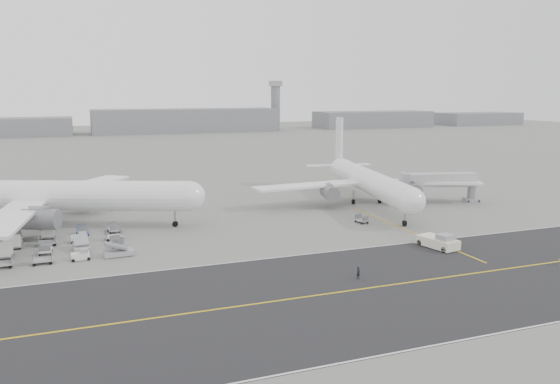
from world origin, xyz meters
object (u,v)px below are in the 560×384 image
object	(u,v)px
control_tower	(276,104)
airliner_a	(50,196)
pushback_tug	(439,242)
jet_bridge	(440,182)
ground_crew_a	(358,273)
airliner_b	(368,181)

from	to	relation	value
control_tower	airliner_a	xyz separation A→B (m)	(-128.20, -234.91, -10.69)
control_tower	pushback_tug	distance (m)	280.88
jet_bridge	ground_crew_a	size ratio (longest dim) A/B	10.76
control_tower	ground_crew_a	size ratio (longest dim) A/B	18.86
airliner_b	pushback_tug	world-z (taller)	airliner_b
airliner_a	pushback_tug	xyz separation A→B (m)	(56.56, -36.26, -4.58)
pushback_tug	ground_crew_a	xyz separation A→B (m)	(-18.54, -8.34, -0.16)
ground_crew_a	pushback_tug	bearing A→B (deg)	6.72
airliner_b	control_tower	bearing A→B (deg)	84.79
jet_bridge	ground_crew_a	xyz separation A→B (m)	(-40.51, -38.11, -3.81)
control_tower	ground_crew_a	bearing A→B (deg)	-107.88
airliner_a	jet_bridge	size ratio (longest dim) A/B	2.98
control_tower	airliner_b	distance (m)	246.30
airliner_a	jet_bridge	distance (m)	78.80
control_tower	airliner_a	world-z (taller)	control_tower
airliner_b	pushback_tug	bearing A→B (deg)	-90.68
jet_bridge	ground_crew_a	world-z (taller)	jet_bridge
airliner_a	ground_crew_a	world-z (taller)	airliner_a
pushback_tug	ground_crew_a	distance (m)	20.33
airliner_a	pushback_tug	distance (m)	67.34
jet_bridge	airliner_a	bearing A→B (deg)	-171.62
pushback_tug	jet_bridge	size ratio (longest dim) A/B	0.48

